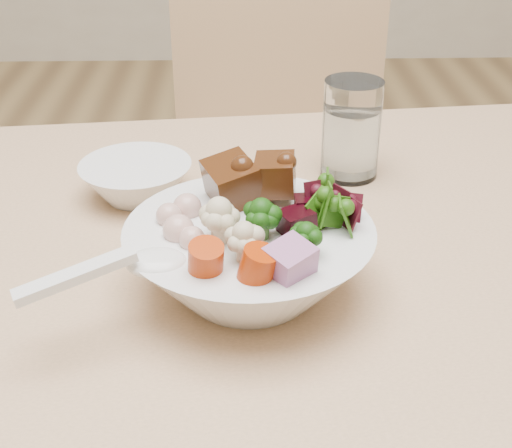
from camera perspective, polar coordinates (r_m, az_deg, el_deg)
name	(u,v)px	position (r m, az deg, el deg)	size (l,w,h in m)	color
dining_table	(471,289)	(0.88, 16.82, -5.02)	(1.53, 0.95, 0.68)	tan
chair_far	(280,134)	(1.45, 1.94, 7.22)	(0.45, 0.45, 0.96)	tan
food_bowl	(251,254)	(0.70, -0.39, -2.43)	(0.24, 0.24, 0.13)	white
soup_spoon	(137,266)	(0.63, -9.54, -3.31)	(0.15, 0.09, 0.03)	white
water_glass	(351,133)	(0.93, 7.61, 7.22)	(0.07, 0.07, 0.13)	white
side_bowl	(136,181)	(0.89, -9.55, 3.42)	(0.14, 0.14, 0.05)	white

